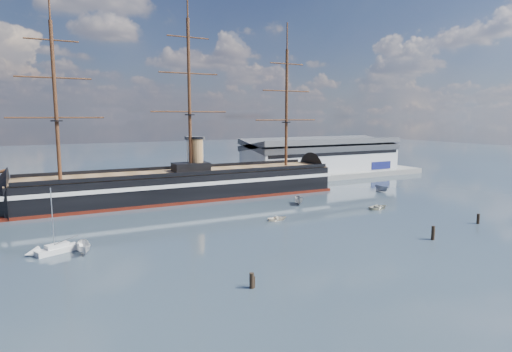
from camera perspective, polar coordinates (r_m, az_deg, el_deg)
name	(u,v)px	position (r m, az deg, el deg)	size (l,w,h in m)	color
ground	(231,210)	(107.40, -3.38, -4.59)	(600.00, 600.00, 0.00)	#283542
quay	(212,187)	(143.73, -5.84, -1.42)	(180.00, 18.00, 2.00)	slate
warehouse	(321,156)	(170.06, 8.71, 2.69)	(63.00, 21.00, 11.60)	#B7BABC
quay_tower	(195,159)	(137.16, -8.12, 2.20)	(5.00, 5.00, 15.00)	silver
warship	(179,185)	(122.50, -10.28, -1.23)	(113.09, 18.63, 53.94)	black
sailboat	(57,249)	(82.07, -24.95, -8.77)	(7.40, 4.46, 11.39)	silver
motorboat_a	(85,254)	(79.99, -21.90, -9.57)	(6.29, 2.31, 2.51)	silver
motorboat_b	(278,220)	(97.37, 2.92, -5.90)	(2.85, 1.14, 1.33)	white
motorboat_c	(299,204)	(114.90, 5.74, -3.79)	(6.28, 2.30, 2.51)	gray
motorboat_e	(379,209)	(113.09, 16.05, -4.25)	(3.43, 1.37, 1.60)	beige
motorboat_f	(381,192)	(139.12, 16.38, -2.02)	(6.18, 2.27, 2.47)	slate
piling_near_left	(252,288)	(60.40, -0.58, -14.73)	(0.64, 0.64, 2.88)	black
piling_near_right	(433,240)	(88.82, 22.48, -7.87)	(0.64, 0.64, 3.39)	black
piling_far_right	(478,224)	(105.91, 27.46, -5.67)	(0.64, 0.64, 2.94)	black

